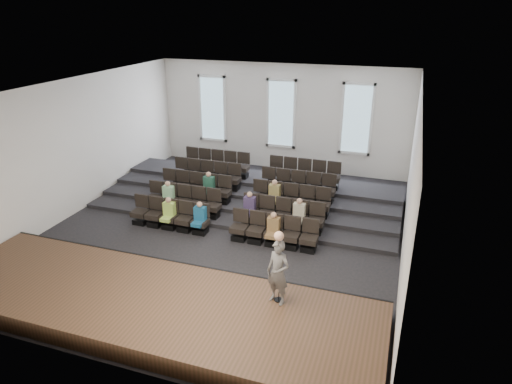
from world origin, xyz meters
The scene contains 14 objects.
ground centered at (0.00, 0.00, 0.00)m, with size 14.00×14.00×0.00m, color black.
ceiling centered at (0.00, 0.00, 5.01)m, with size 12.00×14.00×0.02m, color white.
wall_back centered at (0.00, 7.02, 2.50)m, with size 12.00×0.04×5.00m, color white.
wall_front centered at (0.00, -7.02, 2.50)m, with size 12.00×0.04×5.00m, color white.
wall_left centered at (-6.02, 0.00, 2.50)m, with size 0.04×14.00×5.00m, color white.
wall_right centered at (6.02, 0.00, 2.50)m, with size 0.04×14.00×5.00m, color white.
stage centered at (0.00, -5.10, 0.25)m, with size 11.80×3.60×0.50m, color #4C3020.
stage_lip centered at (0.00, -3.33, 0.25)m, with size 11.80×0.06×0.52m, color black.
risers centered at (0.00, 3.17, 0.20)m, with size 11.80×4.80×0.60m.
seating_rows centered at (0.00, 1.54, 0.68)m, with size 6.80×4.70×1.67m.
windows centered at (0.00, 6.95, 2.70)m, with size 8.44×0.10×3.24m.
audience centered at (0.00, 0.32, 0.81)m, with size 5.45×2.64×1.10m.
speaker centered at (3.14, -4.23, 1.35)m, with size 0.62×0.41×1.70m, color #565452.
mic_stand centered at (3.15, -4.16, 0.92)m, with size 0.24×0.24×1.42m.
Camera 1 is at (5.70, -13.45, 7.38)m, focal length 32.00 mm.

